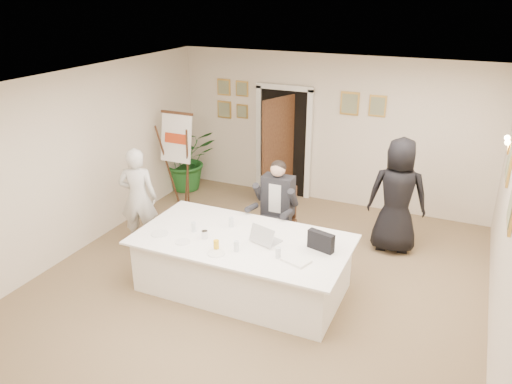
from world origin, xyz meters
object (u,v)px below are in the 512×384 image
Objects in this scene: potted_palm at (187,159)px; laptop at (266,231)px; conference_table at (243,263)px; laptop_bag at (321,241)px; seated_man at (277,207)px; standing_man at (138,198)px; flip_chart at (181,164)px; standing_woman at (397,196)px; steel_jug at (205,235)px; paper_stack at (296,260)px; oj_glass at (216,245)px.

potted_palm is 4.12m from laptop.
conference_table is 8.08× the size of laptop_bag.
standing_man reaches higher than seated_man.
seated_man is at bearing 176.36° from standing_man.
flip_chart is at bearing 155.66° from seated_man.
conference_table is at bearing 42.48° from standing_woman.
potted_palm is at bearing 145.24° from seated_man.
steel_jug is (-2.15, -2.20, -0.09)m from standing_woman.
flip_chart is 4.00m from standing_woman.
potted_palm reaches higher than paper_stack.
standing_man is 14.84× the size of steel_jug.
potted_palm is 3.34× the size of laptop.
standing_woman reaches higher than paper_stack.
steel_jug is (-0.29, 0.21, -0.01)m from oj_glass.
oj_glass is at bearing -172.65° from paper_stack.
conference_table is 8.74× the size of paper_stack.
laptop is 0.74m from laptop_bag.
seated_man is 4.62× the size of paper_stack.
potted_palm is at bearing 132.40° from conference_table.
seated_man is 1.15m from laptop.
seated_man is 13.80× the size of steel_jug.
potted_palm reaches higher than laptop_bag.
standing_man is 12.55× the size of oj_glass.
steel_jug is at bearing -111.06° from seated_man.
conference_table is 1.76× the size of standing_man.
seated_man is 3.97× the size of laptop.
potted_palm is at bearing -97.68° from standing_man.
standing_woman is at bearing -2.01° from flip_chart.
potted_palm is 3.88× the size of paper_stack.
laptop is at bearing 47.12° from standing_woman.
standing_man reaches higher than potted_palm.
oj_glass is at bearing -141.12° from laptop_bag.
steel_jug is at bearing 144.29° from oj_glass.
steel_jug is at bearing 38.35° from standing_woman.
standing_woman is at bearing 49.80° from conference_table.
seated_man is at bearing 83.07° from oj_glass.
flip_chart reaches higher than seated_man.
seated_man is 4.27× the size of laptop_bag.
potted_palm is 3.59× the size of laptop_bag.
flip_chart is at bearing -9.32° from standing_woman.
laptop reaches higher than oj_glass.
steel_jug is (-0.48, -1.38, 0.07)m from seated_man.
standing_man reaches higher than oj_glass.
laptop_bag is at bearing 65.42° from paper_stack.
laptop is at bearing -43.69° from potted_palm.
steel_jug is (-1.32, 0.07, 0.04)m from paper_stack.
standing_man is 4.04m from standing_woman.
flip_chart is at bearing 158.92° from laptop.
paper_stack is at bearing -17.65° from conference_table.
potted_palm is (-2.68, 1.74, -0.12)m from seated_man.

